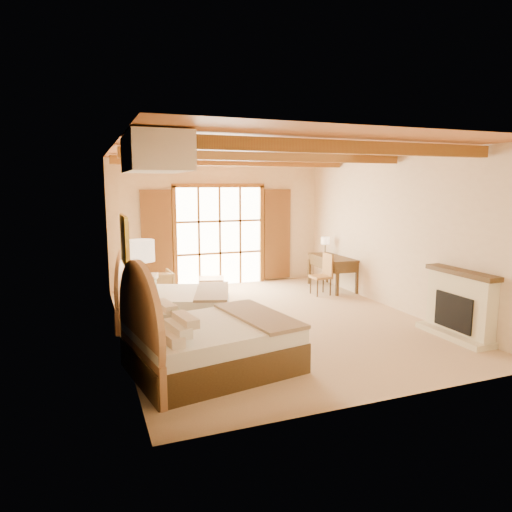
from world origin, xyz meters
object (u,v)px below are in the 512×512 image
nightstand (144,332)px  desk (332,271)px  armchair (154,287)px  bed_near (202,341)px  bed_far (169,303)px

nightstand → desk: size_ratio=0.41×
armchair → desk: desk is taller
bed_near → armchair: 4.03m
bed_near → bed_far: size_ratio=1.02×
bed_far → armchair: bearing=108.9°
nightstand → desk: (4.95, 2.82, 0.12)m
nightstand → armchair: (0.61, 3.02, 0.04)m
bed_far → nightstand: 1.49m
nightstand → desk: 5.70m
bed_far → desk: 4.56m
bed_far → armchair: (-0.02, 1.67, -0.03)m
nightstand → armchair: bearing=95.2°
nightstand → bed_near: bearing=-40.0°
armchair → nightstand: bearing=76.8°
bed_near → armchair: size_ratio=3.13×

